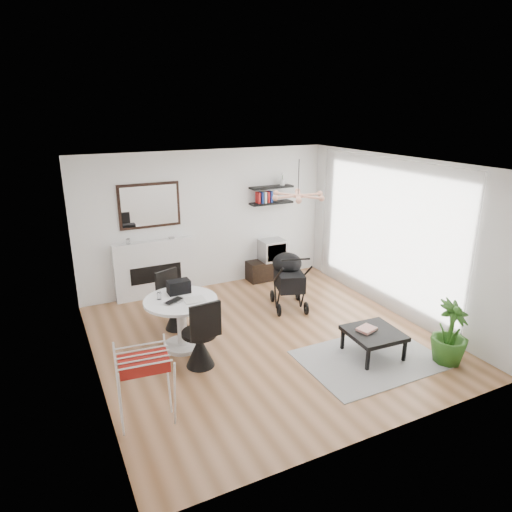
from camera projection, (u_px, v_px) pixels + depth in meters
name	position (u px, v px, depth m)	size (l,w,h in m)	color
floor	(266.00, 338.00, 7.14)	(5.00, 5.00, 0.00)	brown
ceiling	(267.00, 164.00, 6.29)	(5.00, 5.00, 0.00)	white
wall_back	(207.00, 220.00, 8.85)	(5.00, 5.00, 0.00)	white
wall_left	(88.00, 285.00, 5.67)	(5.00, 5.00, 0.00)	white
wall_right	(396.00, 236.00, 7.76)	(5.00, 5.00, 0.00)	white
sheer_curtain	(384.00, 234.00, 7.89)	(0.04, 3.60, 2.60)	white
fireplace	(154.00, 262.00, 8.53)	(1.50, 0.17, 2.16)	white
shelf_lower	(271.00, 203.00, 9.22)	(0.90, 0.25, 0.04)	black
shelf_upper	(271.00, 187.00, 9.12)	(0.90, 0.25, 0.04)	black
pendant_lamp	(298.00, 196.00, 7.01)	(0.90, 0.90, 0.10)	tan
tv_console	(272.00, 269.00, 9.60)	(1.08, 0.38, 0.41)	black
crt_tv	(272.00, 250.00, 9.46)	(0.50, 0.43, 0.43)	#ABAAAD
dining_table	(181.00, 316.00, 6.72)	(1.08, 1.08, 0.79)	white
laptop	(176.00, 302.00, 6.52)	(0.30, 0.19, 0.02)	black
black_bag	(179.00, 287.00, 6.84)	(0.33, 0.20, 0.20)	black
newspaper	(194.00, 300.00, 6.61)	(0.30, 0.25, 0.01)	white
drinking_glass	(159.00, 296.00, 6.62)	(0.06, 0.06, 0.10)	white
chair_far	(175.00, 311.00, 7.40)	(0.50, 0.51, 0.96)	black
chair_near	(200.00, 345.00, 6.29)	(0.49, 0.51, 1.03)	black
drying_rack	(146.00, 387.00, 5.08)	(0.66, 0.63, 0.91)	white
stroller	(288.00, 282.00, 8.16)	(0.77, 0.98, 1.08)	black
rug	(370.00, 359.00, 6.55)	(1.94, 1.40, 0.01)	gray
coffee_table	(374.00, 334.00, 6.56)	(0.77, 0.77, 0.37)	black
magazines	(367.00, 329.00, 6.57)	(0.26, 0.21, 0.04)	#C94732
potted_plant	(450.00, 333.00, 6.34)	(0.51, 0.51, 0.92)	#285618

